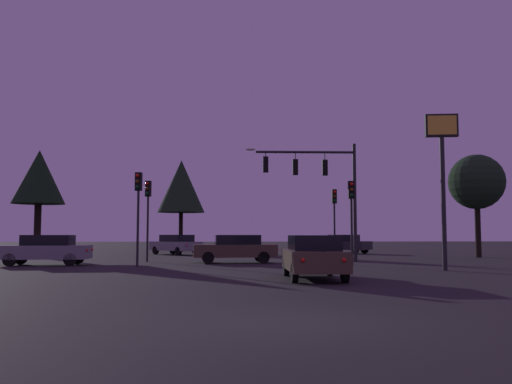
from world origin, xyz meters
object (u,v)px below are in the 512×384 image
object	(u,v)px
car_crossing_left	(236,248)
car_parked_lot	(176,244)
tree_left_far	(39,178)
tree_behind_sign	(476,182)
traffic_light_corner_left	(351,205)
store_sign_illuminated	(442,155)
car_nearside_lane	(313,256)
tree_center_horizon	(181,186)
traffic_light_corner_right	(148,204)
car_crossing_right	(46,249)
car_far_lane	(345,244)
traffic_light_far_side	(334,210)
traffic_light_median	(138,200)
traffic_signal_mast_arm	(320,178)

from	to	relation	value
car_crossing_left	car_parked_lot	xyz separation A→B (m)	(-4.13, 12.47, 0.00)
car_parked_lot	tree_left_far	bearing A→B (deg)	-154.53
tree_behind_sign	car_crossing_left	bearing A→B (deg)	-160.45
traffic_light_corner_left	store_sign_illuminated	world-z (taller)	store_sign_illuminated
car_nearside_lane	tree_center_horizon	distance (m)	31.83
traffic_light_corner_right	car_crossing_right	size ratio (longest dim) A/B	1.04
car_crossing_right	tree_left_far	world-z (taller)	tree_left_far
car_nearside_lane	car_parked_lot	size ratio (longest dim) A/B	1.00
car_nearside_lane	car_far_lane	size ratio (longest dim) A/B	1.14
traffic_light_corner_left	tree_center_horizon	xyz separation A→B (m)	(-10.00, 22.39, 2.86)
car_nearside_lane	car_crossing_right	xyz separation A→B (m)	(-11.93, 9.44, -0.00)
traffic_light_far_side	traffic_light_median	bearing A→B (deg)	-146.62
car_nearside_lane	car_crossing_right	distance (m)	15.21
tree_left_far	traffic_light_median	bearing A→B (deg)	-53.60
traffic_signal_mast_arm	car_parked_lot	xyz separation A→B (m)	(-8.94, 11.82, -3.95)
traffic_light_far_side	car_far_lane	xyz separation A→B (m)	(2.98, 9.75, -2.33)
traffic_light_corner_left	traffic_signal_mast_arm	bearing A→B (deg)	106.06
traffic_signal_mast_arm	tree_left_far	bearing A→B (deg)	157.28
traffic_signal_mast_arm	traffic_light_corner_left	bearing A→B (deg)	-73.94
store_sign_illuminated	traffic_light_corner_right	bearing A→B (deg)	148.05
traffic_light_median	tree_behind_sign	bearing A→B (deg)	22.70
traffic_light_corner_left	traffic_light_far_side	xyz separation A→B (m)	(0.67, 7.09, 0.11)
traffic_signal_mast_arm	traffic_light_corner_right	size ratio (longest dim) A/B	1.46
traffic_light_corner_left	traffic_light_corner_right	size ratio (longest dim) A/B	0.92
traffic_signal_mast_arm	traffic_light_far_side	bearing A→B (deg)	66.17
car_nearside_lane	traffic_light_corner_right	bearing A→B (deg)	119.91
car_crossing_right	traffic_light_corner_right	bearing A→B (deg)	34.76
traffic_light_corner_right	store_sign_illuminated	xyz separation A→B (m)	(13.74, -8.57, 1.74)
car_nearside_lane	car_crossing_right	world-z (taller)	same
tree_left_far	traffic_light_corner_right	bearing A→B (deg)	-38.74
traffic_signal_mast_arm	tree_center_horizon	size ratio (longest dim) A/B	0.81
traffic_light_corner_right	car_nearside_lane	distance (m)	14.81
traffic_light_corner_right	car_far_lane	distance (m)	19.23
traffic_signal_mast_arm	store_sign_illuminated	distance (m)	8.59
car_far_lane	tree_behind_sign	bearing A→B (deg)	-48.82
tree_center_horizon	store_sign_illuminated	bearing A→B (deg)	-63.99
car_crossing_left	tree_left_far	xyz separation A→B (m)	(-13.16, 8.17, 4.61)
car_parked_lot	tree_behind_sign	size ratio (longest dim) A/B	0.67
traffic_signal_mast_arm	car_nearside_lane	xyz separation A→B (m)	(-2.49, -11.71, -3.95)
traffic_light_far_side	car_crossing_right	distance (m)	17.29
car_crossing_right	traffic_light_corner_left	bearing A→B (deg)	-4.09
traffic_light_median	car_crossing_left	xyz separation A→B (m)	(4.86, 3.08, -2.43)
tree_center_horizon	traffic_light_median	bearing A→B (deg)	-91.60
car_nearside_lane	car_parked_lot	xyz separation A→B (m)	(-6.45, 23.53, 0.00)
traffic_light_median	tree_center_horizon	xyz separation A→B (m)	(0.63, 22.76, 2.65)
tree_left_far	tree_center_horizon	bearing A→B (deg)	52.15
car_parked_lot	tree_center_horizon	distance (m)	8.81
car_parked_lot	tree_center_horizon	bearing A→B (deg)	90.72
car_crossing_left	traffic_light_median	bearing A→B (deg)	-147.60
tree_behind_sign	car_crossing_right	bearing A→B (deg)	-164.00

